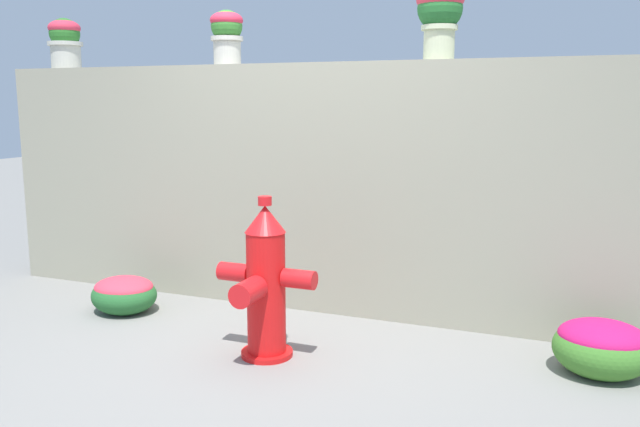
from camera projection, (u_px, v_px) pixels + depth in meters
name	position (u px, v px, depth m)	size (l,w,h in m)	color
ground_plane	(253.00, 367.00, 3.62)	(24.00, 24.00, 0.00)	gray
stone_wall	(331.00, 188.00, 4.57)	(5.25, 0.36, 1.69)	gray
potted_plant_0	(65.00, 40.00, 5.22)	(0.27, 0.27, 0.40)	beige
potted_plant_1	(227.00, 32.00, 4.65)	(0.23, 0.23, 0.38)	beige
potted_plant_2	(440.00, 13.00, 4.07)	(0.30, 0.30, 0.46)	beige
fire_hydrant	(265.00, 284.00, 3.70)	(0.59, 0.46, 0.93)	red
flower_bush_left	(602.00, 345.00, 3.50)	(0.50, 0.45, 0.31)	#407D2A
flower_bush_right	(124.00, 293.00, 4.55)	(0.46, 0.41, 0.26)	#25632D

